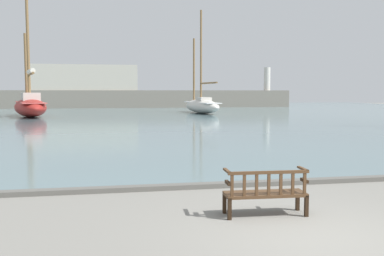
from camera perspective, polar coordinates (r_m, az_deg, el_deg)
ground_plane at (r=7.73m, az=15.68°, el=-13.62°), size 160.00×160.00×0.00m
harbor_water at (r=50.72m, az=-6.95°, el=2.09°), size 100.00×80.00×0.08m
quay_edge_kerb at (r=11.17m, az=6.83°, el=-7.42°), size 40.00×0.30×0.12m
park_bench at (r=8.58m, az=9.79°, el=-8.39°), size 1.62×0.59×0.92m
sailboat_nearest_port at (r=43.53m, az=-20.78°, el=2.91°), size 5.20×10.98×11.81m
sailboat_nearest_starboard at (r=47.60m, az=1.29°, el=3.12°), size 3.30×9.69×11.32m
far_breakwater at (r=64.62m, az=-9.35°, el=4.58°), size 48.51×2.40×6.40m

